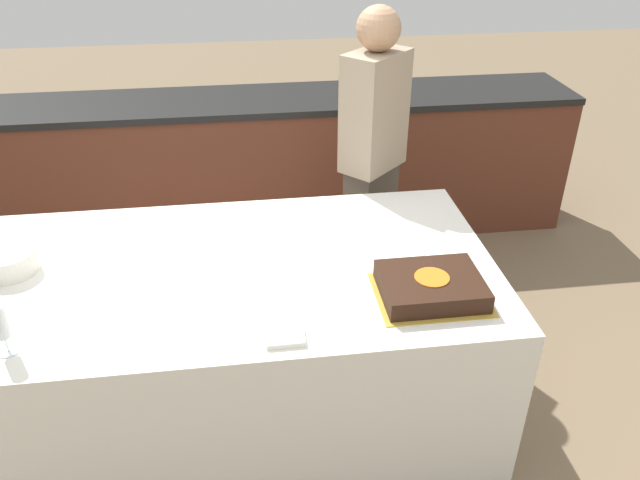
# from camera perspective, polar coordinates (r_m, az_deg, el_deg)

# --- Properties ---
(ground_plane) EXTENTS (14.00, 14.00, 0.00)m
(ground_plane) POSITION_cam_1_polar(r_m,az_deg,el_deg) (3.00, -7.40, -14.85)
(ground_plane) COLOR #7A664C
(back_counter) EXTENTS (4.40, 0.58, 0.92)m
(back_counter) POSITION_cam_1_polar(r_m,az_deg,el_deg) (4.10, -8.34, 6.52)
(back_counter) COLOR #5B2D1E
(back_counter) RESTS_ON ground_plane
(dining_table) EXTENTS (2.15, 1.14, 0.77)m
(dining_table) POSITION_cam_1_polar(r_m,az_deg,el_deg) (2.74, -7.94, -9.25)
(dining_table) COLOR white
(dining_table) RESTS_ON ground_plane
(cake) EXTENTS (0.41, 0.34, 0.08)m
(cake) POSITION_cam_1_polar(r_m,az_deg,el_deg) (2.35, 10.11, -4.19)
(cake) COLOR gold
(cake) RESTS_ON dining_table
(plate_stack) EXTENTS (0.21, 0.21, 0.09)m
(plate_stack) POSITION_cam_1_polar(r_m,az_deg,el_deg) (2.73, -26.57, -1.78)
(plate_stack) COLOR white
(plate_stack) RESTS_ON dining_table
(wine_glass) EXTENTS (0.07, 0.07, 0.19)m
(wine_glass) POSITION_cam_1_polar(r_m,az_deg,el_deg) (2.26, -27.24, -6.81)
(wine_glass) COLOR white
(wine_glass) RESTS_ON dining_table
(side_plate_near_cake) EXTENTS (0.21, 0.21, 0.00)m
(side_plate_near_cake) POSITION_cam_1_polar(r_m,az_deg,el_deg) (2.61, 7.23, -1.00)
(side_plate_near_cake) COLOR white
(side_plate_near_cake) RESTS_ON dining_table
(utensil_pile) EXTENTS (0.13, 0.10, 0.02)m
(utensil_pile) POSITION_cam_1_polar(r_m,az_deg,el_deg) (2.13, -3.21, -8.86)
(utensil_pile) COLOR white
(utensil_pile) RESTS_ON dining_table
(person_cutting_cake) EXTENTS (0.38, 0.37, 1.61)m
(person_cutting_cake) POSITION_cam_1_polar(r_m,az_deg,el_deg) (3.23, 4.81, 7.29)
(person_cutting_cake) COLOR #4C4238
(person_cutting_cake) RESTS_ON ground_plane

